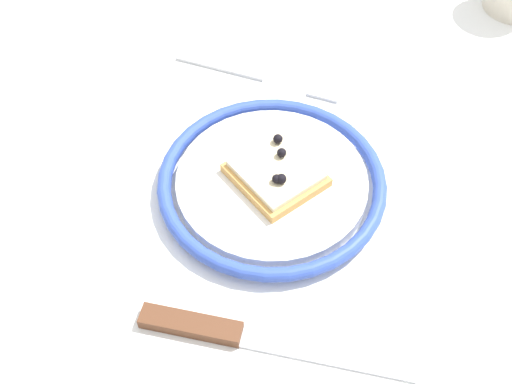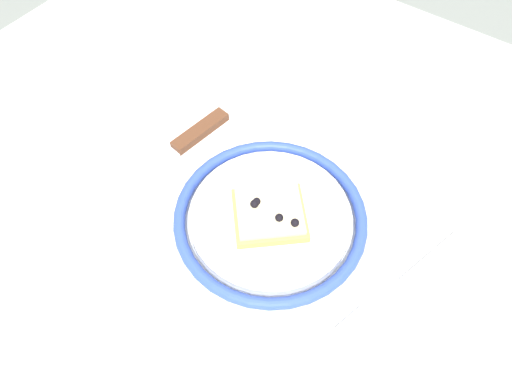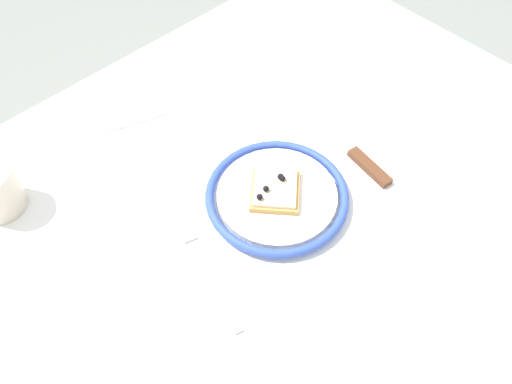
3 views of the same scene
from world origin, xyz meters
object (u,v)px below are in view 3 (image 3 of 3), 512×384
object	(u,v)px
knife	(356,155)
fork	(208,273)
dining_table	(289,226)
pizza_slice_near	(275,190)
napkin	(129,103)
plate	(277,196)

from	to	relation	value
knife	fork	bearing A→B (deg)	179.36
dining_table	pizza_slice_near	size ratio (longest dim) A/B	9.84
dining_table	knife	distance (m)	0.17
dining_table	fork	bearing A→B (deg)	-177.71
knife	napkin	world-z (taller)	knife
dining_table	pizza_slice_near	distance (m)	0.10
dining_table	pizza_slice_near	bearing A→B (deg)	129.10
dining_table	pizza_slice_near	xyz separation A→B (m)	(-0.02, 0.02, 0.10)
dining_table	fork	size ratio (longest dim) A/B	5.58
knife	napkin	xyz separation A→B (m)	(-0.21, 0.37, -0.00)
fork	knife	bearing A→B (deg)	-0.64
dining_table	knife	world-z (taller)	knife
plate	knife	world-z (taller)	plate
knife	pizza_slice_near	bearing A→B (deg)	168.81
pizza_slice_near	knife	xyz separation A→B (m)	(0.16, -0.03, -0.02)
dining_table	napkin	world-z (taller)	napkin
plate	pizza_slice_near	distance (m)	0.02
pizza_slice_near	knife	world-z (taller)	pizza_slice_near
dining_table	napkin	xyz separation A→B (m)	(-0.06, 0.36, 0.07)
napkin	dining_table	bearing A→B (deg)	-80.83
plate	fork	distance (m)	0.17
knife	dining_table	bearing A→B (deg)	175.70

